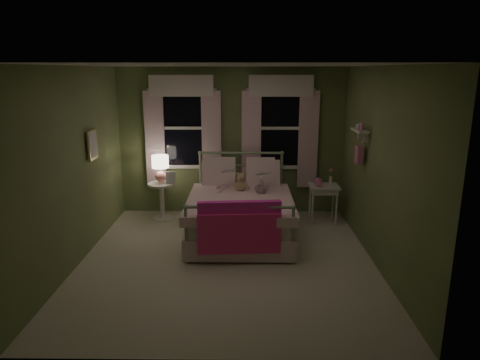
{
  "coord_description": "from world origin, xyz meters",
  "views": [
    {
      "loc": [
        0.25,
        -5.43,
        2.55
      ],
      "look_at": [
        0.17,
        0.55,
        1.0
      ],
      "focal_mm": 32.0,
      "sensor_mm": 36.0,
      "label": 1
    }
  ],
  "objects_px": {
    "bed": "(240,213)",
    "child_left": "(223,173)",
    "nightstand_left": "(162,196)",
    "teddy_bear": "(240,183)",
    "table_lamp": "(160,166)",
    "nightstand_right": "(324,191)",
    "child_right": "(258,172)"
  },
  "relations": [
    {
      "from": "child_right",
      "to": "bed",
      "type": "bearing_deg",
      "value": 51.67
    },
    {
      "from": "bed",
      "to": "table_lamp",
      "type": "relative_size",
      "value": 4.42
    },
    {
      "from": "teddy_bear",
      "to": "nightstand_right",
      "type": "distance_m",
      "value": 1.49
    },
    {
      "from": "nightstand_left",
      "to": "table_lamp",
      "type": "height_order",
      "value": "table_lamp"
    },
    {
      "from": "child_right",
      "to": "nightstand_right",
      "type": "distance_m",
      "value": 1.22
    },
    {
      "from": "teddy_bear",
      "to": "nightstand_left",
      "type": "bearing_deg",
      "value": 159.75
    },
    {
      "from": "teddy_bear",
      "to": "table_lamp",
      "type": "distance_m",
      "value": 1.47
    },
    {
      "from": "bed",
      "to": "teddy_bear",
      "type": "xyz_separation_m",
      "value": [
        -0.0,
        0.26,
        0.41
      ]
    },
    {
      "from": "child_right",
      "to": "child_left",
      "type": "bearing_deg",
      "value": -4.73
    },
    {
      "from": "child_right",
      "to": "nightstand_left",
      "type": "bearing_deg",
      "value": -16.62
    },
    {
      "from": "child_left",
      "to": "child_right",
      "type": "xyz_separation_m",
      "value": [
        0.56,
        0.0,
        0.03
      ]
    },
    {
      "from": "teddy_bear",
      "to": "nightstand_right",
      "type": "height_order",
      "value": "teddy_bear"
    },
    {
      "from": "child_right",
      "to": "teddy_bear",
      "type": "distance_m",
      "value": 0.36
    },
    {
      "from": "child_left",
      "to": "table_lamp",
      "type": "relative_size",
      "value": 1.48
    },
    {
      "from": "child_right",
      "to": "nightstand_left",
      "type": "relative_size",
      "value": 1.15
    },
    {
      "from": "child_left",
      "to": "table_lamp",
      "type": "distance_m",
      "value": 1.15
    },
    {
      "from": "bed",
      "to": "child_right",
      "type": "relative_size",
      "value": 2.73
    },
    {
      "from": "table_lamp",
      "to": "nightstand_left",
      "type": "bearing_deg",
      "value": 180.0
    },
    {
      "from": "nightstand_right",
      "to": "table_lamp",
      "type": "bearing_deg",
      "value": 177.84
    },
    {
      "from": "nightstand_left",
      "to": "table_lamp",
      "type": "distance_m",
      "value": 0.54
    },
    {
      "from": "child_left",
      "to": "teddy_bear",
      "type": "distance_m",
      "value": 0.34
    },
    {
      "from": "bed",
      "to": "child_left",
      "type": "distance_m",
      "value": 0.73
    },
    {
      "from": "teddy_bear",
      "to": "table_lamp",
      "type": "bearing_deg",
      "value": 159.75
    },
    {
      "from": "bed",
      "to": "child_left",
      "type": "height_order",
      "value": "child_left"
    },
    {
      "from": "teddy_bear",
      "to": "nightstand_right",
      "type": "bearing_deg",
      "value": 15.91
    },
    {
      "from": "child_left",
      "to": "child_right",
      "type": "distance_m",
      "value": 0.56
    },
    {
      "from": "nightstand_left",
      "to": "bed",
      "type": "bearing_deg",
      "value": -29.26
    },
    {
      "from": "teddy_bear",
      "to": "table_lamp",
      "type": "height_order",
      "value": "table_lamp"
    },
    {
      "from": "nightstand_left",
      "to": "nightstand_right",
      "type": "height_order",
      "value": "same"
    },
    {
      "from": "table_lamp",
      "to": "child_right",
      "type": "bearing_deg",
      "value": -11.9
    },
    {
      "from": "bed",
      "to": "child_right",
      "type": "xyz_separation_m",
      "value": [
        0.28,
        0.42,
        0.56
      ]
    },
    {
      "from": "child_left",
      "to": "table_lamp",
      "type": "xyz_separation_m",
      "value": [
        -1.09,
        0.35,
        0.05
      ]
    }
  ]
}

